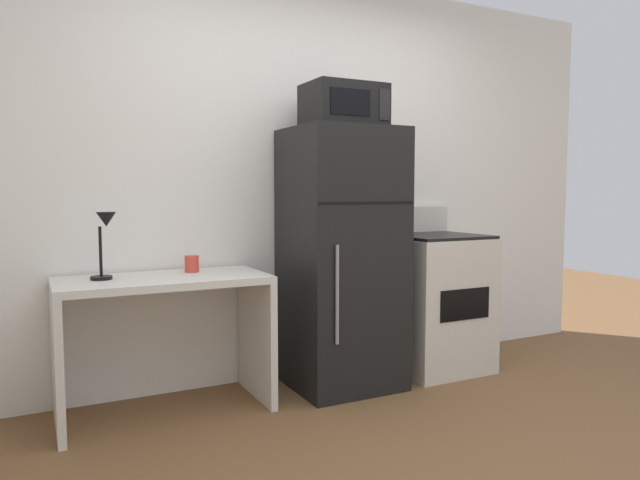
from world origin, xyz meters
name	(u,v)px	position (x,y,z in m)	size (l,w,h in m)	color
wall_back_white	(294,178)	(0.00, 1.70, 1.30)	(5.00, 0.10, 2.60)	white
desk	(164,319)	(-0.94, 1.36, 0.52)	(1.11, 0.55, 0.75)	silver
desk_lamp	(105,234)	(-1.22, 1.38, 0.99)	(0.14, 0.12, 0.35)	black
coffee_mug	(192,264)	(-0.75, 1.46, 0.80)	(0.08, 0.08, 0.10)	#D83F33
refrigerator	(341,259)	(0.15, 1.32, 0.80)	(0.64, 0.64, 1.59)	black
microwave	(344,106)	(0.15, 1.30, 1.72)	(0.46, 0.35, 0.26)	black
oven_range	(435,301)	(0.88, 1.33, 0.47)	(0.61, 0.61, 1.10)	beige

